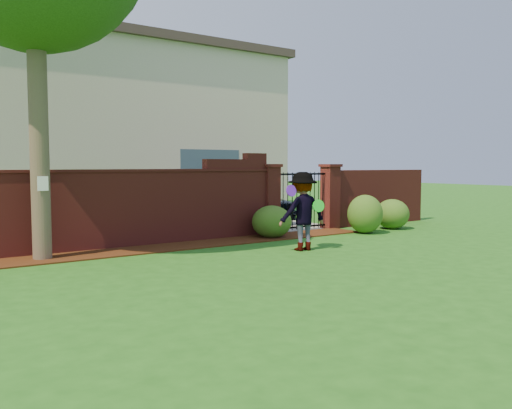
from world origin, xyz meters
TOP-DOWN VIEW (x-y plane):
  - ground at (0.00, 0.00)m, footprint 80.00×80.00m
  - mulch_bed at (-0.95, 3.34)m, footprint 11.10×1.08m
  - brick_wall at (-2.01, 4.00)m, footprint 8.70×0.31m
  - brick_wall_return at (6.60, 4.00)m, footprint 4.00×0.25m
  - pillar_left at (2.40, 4.00)m, footprint 0.50×0.50m
  - pillar_right at (4.60, 4.00)m, footprint 0.50×0.50m
  - iron_gate at (3.50, 4.00)m, footprint 1.78×0.03m
  - driveway at (3.50, 8.00)m, footprint 3.20×8.00m
  - house at (1.00, 12.00)m, footprint 12.40×6.40m
  - car at (3.60, 6.78)m, footprint 1.72×4.07m
  - paper_notice at (-3.60, 3.21)m, footprint 0.20×0.01m
  - shrub_left at (1.96, 3.32)m, footprint 1.01×1.01m
  - shrub_middle at (4.58, 2.60)m, footprint 0.95×0.95m
  - shrub_right at (5.97, 2.84)m, footprint 0.97×0.97m
  - man at (1.31, 1.33)m, footprint 1.18×0.79m
  - frisbee_purple at (0.87, 1.20)m, footprint 0.25×0.08m
  - frisbee_green at (1.53, 1.09)m, footprint 0.28×0.12m

SIDE VIEW (x-z plane):
  - ground at x=0.00m, z-range -0.01..0.00m
  - driveway at x=3.50m, z-range 0.00..0.01m
  - mulch_bed at x=-0.95m, z-range 0.00..0.03m
  - shrub_left at x=1.96m, z-range 0.00..0.83m
  - shrub_right at x=5.97m, z-range 0.00..0.87m
  - shrub_middle at x=4.58m, z-range 0.00..1.05m
  - car at x=3.60m, z-range 0.00..1.37m
  - brick_wall_return at x=6.60m, z-range 0.00..1.70m
  - man at x=1.31m, z-range 0.00..1.71m
  - iron_gate at x=3.50m, z-range 0.05..1.65m
  - brick_wall at x=-2.01m, z-range -0.15..2.01m
  - pillar_left at x=2.40m, z-range 0.02..1.90m
  - pillar_right at x=4.60m, z-range 0.02..1.90m
  - frisbee_green at x=1.53m, z-range 0.84..1.12m
  - frisbee_purple at x=0.87m, z-range 1.20..1.44m
  - paper_notice at x=-3.60m, z-range 1.36..1.64m
  - house at x=1.00m, z-range 0.01..6.31m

